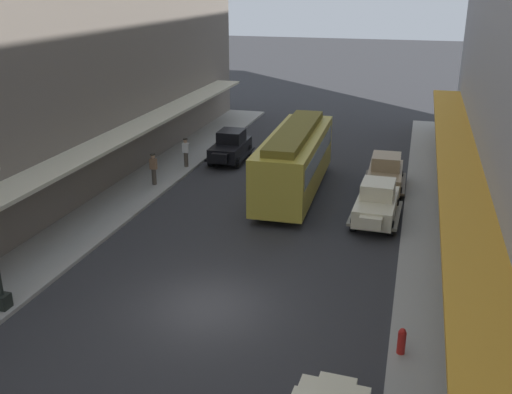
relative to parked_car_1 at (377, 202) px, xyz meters
The scene contains 11 objects.
ground_plane 10.29m from the parked_car_1, 117.96° to the right, with size 200.00×200.00×0.00m, color #2D2D30.
sidewalk_left 15.30m from the parked_car_1, 143.66° to the right, with size 3.00×60.00×0.15m, color #99968E.
sidewalk_right 9.49m from the parked_car_1, 73.43° to the right, with size 3.00×60.00×0.15m, color #99968E.
parked_car_1 is the anchor object (origin of this frame).
parked_car_2 4.47m from the parked_car_1, 88.90° to the left, with size 2.19×4.28×1.84m.
parked_car_3 11.86m from the parked_car_1, 141.81° to the left, with size 2.22×4.29×1.84m.
streetcar 5.17m from the parked_car_1, 149.05° to the left, with size 2.73×9.66×3.46m.
fire_hydrant 10.27m from the parked_car_1, 81.35° to the right, with size 0.24×0.24×0.82m.
pedestrian_0 8.33m from the parked_car_1, 66.91° to the right, with size 0.36×0.24×1.64m.
pedestrian_1 12.36m from the parked_car_1, 156.02° to the left, with size 0.36×0.28×1.67m.
pedestrian_2 11.85m from the parked_car_1, behind, with size 0.36×0.28×1.67m.
Camera 1 is at (6.11, -15.84, 10.26)m, focal length 40.53 mm.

